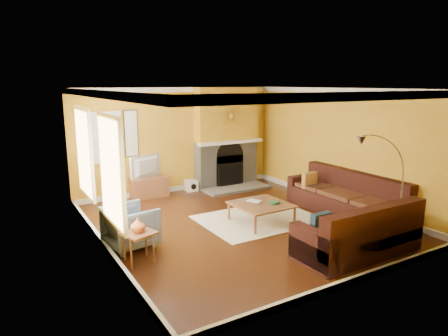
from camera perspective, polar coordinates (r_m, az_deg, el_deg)
floor at (r=8.26m, az=2.26°, el=-7.90°), size 5.50×6.00×0.02m
ceiling at (r=7.77m, az=2.43°, el=11.33°), size 5.50×6.00×0.02m
wall_back at (r=10.52m, az=-6.61°, el=4.01°), size 5.50×0.02×2.70m
wall_front at (r=5.68m, az=19.09°, el=-3.49°), size 5.50×0.02×2.70m
wall_left at (r=6.83m, az=-17.48°, el=-0.82°), size 0.02×6.00×2.70m
wall_right at (r=9.66m, az=16.25°, el=2.89°), size 0.02×6.00×2.70m
baseboard at (r=8.24m, az=2.27°, el=-7.44°), size 5.50×6.00×0.12m
crown_molding at (r=7.77m, az=2.43°, el=10.81°), size 5.50×6.00×0.12m
window_left_near at (r=8.07m, az=-19.42°, el=2.04°), size 0.06×1.22×1.72m
window_left_far at (r=6.24m, az=-15.93°, el=-0.50°), size 0.06×1.22×1.72m
window_back at (r=9.84m, az=-16.69°, el=4.20°), size 0.82×0.06×1.22m
wall_art at (r=10.01m, az=-13.11°, el=4.81°), size 0.34×0.04×1.14m
fireplace at (r=10.95m, az=0.32°, el=4.40°), size 1.80×0.40×2.70m
mantel at (r=10.76m, az=0.98°, el=3.73°), size 1.92×0.22×0.08m
hearth at (r=10.75m, az=1.82°, el=-2.93°), size 1.80×0.70×0.06m
sunburst at (r=10.69m, az=0.96°, el=7.45°), size 0.70×0.04×0.70m
rug at (r=8.48m, az=4.98°, el=-7.27°), size 2.40×1.80×0.02m
sectional_sofa at (r=8.15m, az=13.59°, el=-5.11°), size 2.97×3.46×0.90m
coffee_table at (r=8.22m, az=5.30°, el=-6.43°), size 1.08×1.08×0.42m
media_console at (r=10.16m, az=-10.63°, el=-2.71°), size 0.92×0.42×0.51m
tv at (r=10.04m, az=-10.75°, el=0.22°), size 0.93×0.49×0.55m
subwoofer at (r=10.63m, az=-4.71°, el=-2.50°), size 0.29×0.29×0.29m
armchair at (r=7.19m, az=-13.18°, el=-8.11°), size 0.92×0.90×0.73m
side_table at (r=6.60m, az=-12.06°, el=-10.99°), size 0.58×0.58×0.50m
vase at (r=6.47m, az=-12.21°, el=-7.96°), size 0.27×0.27×0.24m
book at (r=8.14m, az=3.98°, el=-4.92°), size 0.31×0.35×0.03m
arc_lamp at (r=7.45m, az=21.70°, el=-2.97°), size 1.27×0.36×1.97m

